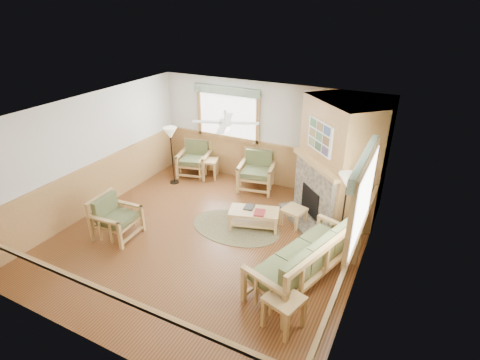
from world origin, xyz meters
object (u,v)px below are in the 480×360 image
at_px(sofa, 305,258).
at_px(armchair_back_right, 257,171).
at_px(armchair_back_left, 194,159).
at_px(floor_lamp_right, 344,211).
at_px(end_table_chairs, 209,169).
at_px(armchair_left, 116,218).
at_px(coffee_table, 254,219).
at_px(footstool, 294,217).
at_px(end_table_sofa, 283,312).
at_px(floor_lamp_left, 172,156).

bearing_deg(sofa, armchair_back_right, -124.96).
relative_size(armchair_back_left, floor_lamp_right, 0.57).
xyz_separation_m(end_table_chairs, floor_lamp_right, (4.02, -1.55, 0.54)).
bearing_deg(floor_lamp_right, armchair_back_right, 148.74).
relative_size(sofa, armchair_left, 2.53).
height_order(sofa, armchair_back_right, sofa).
distance_m(coffee_table, end_table_chairs, 2.78).
height_order(end_table_chairs, footstool, end_table_chairs).
distance_m(armchair_back_right, floor_lamp_right, 3.01).
relative_size(coffee_table, end_table_sofa, 1.83).
distance_m(armchair_back_right, armchair_left, 3.71).
relative_size(armchair_back_right, floor_lamp_right, 0.61).
relative_size(end_table_sofa, footstool, 1.26).
bearing_deg(footstool, armchair_back_right, 140.01).
bearing_deg(end_table_chairs, armchair_back_left, 180.00).
bearing_deg(sofa, armchair_back_left, -107.47).
bearing_deg(end_table_chairs, sofa, -38.19).
relative_size(coffee_table, footstool, 2.31).
bearing_deg(footstool, sofa, -65.23).
relative_size(sofa, floor_lamp_right, 1.38).
bearing_deg(sofa, armchair_left, -66.72).
distance_m(coffee_table, floor_lamp_right, 1.93).
xyz_separation_m(armchair_back_left, floor_lamp_left, (-0.21, -0.70, 0.32)).
height_order(armchair_left, floor_lamp_right, floor_lamp_right).
height_order(end_table_chairs, floor_lamp_left, floor_lamp_left).
height_order(end_table_chairs, end_table_sofa, end_table_sofa).
bearing_deg(armchair_back_right, floor_lamp_left, -173.25).
height_order(footstool, floor_lamp_right, floor_lamp_right).
bearing_deg(floor_lamp_right, floor_lamp_left, 169.73).
bearing_deg(floor_lamp_left, sofa, -26.74).
height_order(sofa, armchair_left, sofa).
height_order(sofa, end_table_sofa, sofa).
relative_size(footstool, floor_lamp_left, 0.29).
bearing_deg(armchair_back_right, sofa, -63.85).
distance_m(coffee_table, floor_lamp_left, 3.09).
xyz_separation_m(end_table_chairs, end_table_sofa, (3.74, -4.02, 0.02)).
relative_size(sofa, end_table_chairs, 4.13).
xyz_separation_m(coffee_table, end_table_chairs, (-2.18, 1.72, 0.06)).
distance_m(sofa, armchair_back_right, 3.67).
relative_size(end_table_chairs, floor_lamp_left, 0.34).
bearing_deg(sofa, end_table_chairs, -110.72).
height_order(armchair_back_left, floor_lamp_right, floor_lamp_right).
distance_m(armchair_left, end_table_sofa, 4.03).
xyz_separation_m(armchair_back_left, floor_lamp_right, (4.48, -1.55, 0.35)).
xyz_separation_m(coffee_table, footstool, (0.73, 0.50, -0.01)).
bearing_deg(armchair_back_right, armchair_left, -128.40).
distance_m(armchair_back_right, floor_lamp_left, 2.27).
distance_m(armchair_back_right, end_table_chairs, 1.48).
bearing_deg(coffee_table, sofa, -55.30).
xyz_separation_m(sofa, end_table_sofa, (0.04, -1.11, -0.23)).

